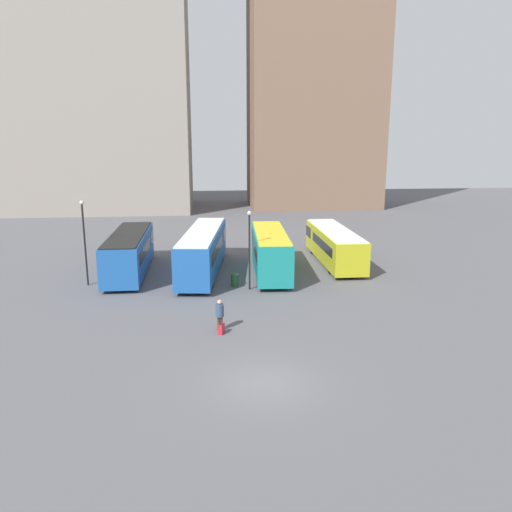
{
  "coord_description": "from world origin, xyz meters",
  "views": [
    {
      "loc": [
        -2.24,
        -18.95,
        9.93
      ],
      "look_at": [
        0.97,
        13.14,
        2.35
      ],
      "focal_mm": 35.0,
      "sensor_mm": 36.0,
      "label": 1
    }
  ],
  "objects_px": {
    "lamp_post_1": "(84,236)",
    "trash_bin": "(235,280)",
    "traveler": "(220,312)",
    "lamp_post_0": "(249,244)",
    "bus_1": "(203,249)",
    "suitcase": "(221,329)",
    "bus_0": "(129,252)",
    "bus_2": "(270,251)",
    "bus_3": "(334,244)"
  },
  "relations": [
    {
      "from": "trash_bin",
      "to": "lamp_post_1",
      "type": "bearing_deg",
      "value": 172.96
    },
    {
      "from": "bus_2",
      "to": "suitcase",
      "type": "distance_m",
      "value": 12.56
    },
    {
      "from": "bus_0",
      "to": "suitcase",
      "type": "xyz_separation_m",
      "value": [
        6.51,
        -12.9,
        -1.39
      ]
    },
    {
      "from": "lamp_post_0",
      "to": "traveler",
      "type": "bearing_deg",
      "value": -107.03
    },
    {
      "from": "suitcase",
      "to": "trash_bin",
      "type": "xyz_separation_m",
      "value": [
        1.2,
        8.62,
        0.15
      ]
    },
    {
      "from": "bus_1",
      "to": "suitcase",
      "type": "distance_m",
      "value": 12.64
    },
    {
      "from": "traveler",
      "to": "lamp_post_1",
      "type": "distance_m",
      "value": 13.17
    },
    {
      "from": "bus_3",
      "to": "lamp_post_0",
      "type": "distance_m",
      "value": 10.37
    },
    {
      "from": "bus_0",
      "to": "bus_2",
      "type": "distance_m",
      "value": 10.64
    },
    {
      "from": "bus_3",
      "to": "trash_bin",
      "type": "relative_size",
      "value": 13.05
    },
    {
      "from": "lamp_post_1",
      "to": "trash_bin",
      "type": "relative_size",
      "value": 6.95
    },
    {
      "from": "traveler",
      "to": "lamp_post_1",
      "type": "bearing_deg",
      "value": 65.2
    },
    {
      "from": "traveler",
      "to": "trash_bin",
      "type": "bearing_deg",
      "value": 12.77
    },
    {
      "from": "bus_0",
      "to": "traveler",
      "type": "relative_size",
      "value": 6.4
    },
    {
      "from": "bus_2",
      "to": "lamp_post_0",
      "type": "xyz_separation_m",
      "value": [
        -1.93,
        -4.05,
        1.43
      ]
    },
    {
      "from": "bus_0",
      "to": "bus_2",
      "type": "height_order",
      "value": "bus_2"
    },
    {
      "from": "bus_0",
      "to": "lamp_post_1",
      "type": "bearing_deg",
      "value": 140.25
    },
    {
      "from": "lamp_post_1",
      "to": "trash_bin",
      "type": "bearing_deg",
      "value": -7.04
    },
    {
      "from": "bus_3",
      "to": "suitcase",
      "type": "bearing_deg",
      "value": 147.0
    },
    {
      "from": "bus_2",
      "to": "lamp_post_0",
      "type": "height_order",
      "value": "lamp_post_0"
    },
    {
      "from": "bus_2",
      "to": "lamp_post_0",
      "type": "bearing_deg",
      "value": 157.57
    },
    {
      "from": "traveler",
      "to": "bus_3",
      "type": "bearing_deg",
      "value": -13.07
    },
    {
      "from": "lamp_post_0",
      "to": "lamp_post_1",
      "type": "height_order",
      "value": "lamp_post_1"
    },
    {
      "from": "lamp_post_1",
      "to": "lamp_post_0",
      "type": "bearing_deg",
      "value": -10.86
    },
    {
      "from": "bus_0",
      "to": "lamp_post_0",
      "type": "xyz_separation_m",
      "value": [
        8.66,
        -5.16,
        1.5
      ]
    },
    {
      "from": "bus_0",
      "to": "lamp_post_1",
      "type": "height_order",
      "value": "lamp_post_1"
    },
    {
      "from": "lamp_post_0",
      "to": "trash_bin",
      "type": "height_order",
      "value": "lamp_post_0"
    },
    {
      "from": "bus_0",
      "to": "lamp_post_1",
      "type": "distance_m",
      "value": 4.3
    },
    {
      "from": "lamp_post_1",
      "to": "suitcase",
      "type": "bearing_deg",
      "value": -47.72
    },
    {
      "from": "bus_0",
      "to": "bus_2",
      "type": "xyz_separation_m",
      "value": [
        10.58,
        -1.11,
        0.07
      ]
    },
    {
      "from": "bus_1",
      "to": "traveler",
      "type": "xyz_separation_m",
      "value": [
        0.89,
        -12.0,
        -0.78
      ]
    },
    {
      "from": "bus_1",
      "to": "traveler",
      "type": "distance_m",
      "value": 12.06
    },
    {
      "from": "suitcase",
      "to": "trash_bin",
      "type": "height_order",
      "value": "trash_bin"
    },
    {
      "from": "suitcase",
      "to": "bus_3",
      "type": "bearing_deg",
      "value": -11.94
    },
    {
      "from": "bus_3",
      "to": "suitcase",
      "type": "distance_m",
      "value": 17.62
    },
    {
      "from": "trash_bin",
      "to": "bus_2",
      "type": "bearing_deg",
      "value": 47.72
    },
    {
      "from": "bus_2",
      "to": "traveler",
      "type": "xyz_separation_m",
      "value": [
        -4.14,
        -11.28,
        -0.73
      ]
    },
    {
      "from": "bus_1",
      "to": "bus_3",
      "type": "bearing_deg",
      "value": -71.78
    },
    {
      "from": "lamp_post_1",
      "to": "bus_0",
      "type": "bearing_deg",
      "value": 50.65
    },
    {
      "from": "bus_2",
      "to": "suitcase",
      "type": "height_order",
      "value": "bus_2"
    },
    {
      "from": "traveler",
      "to": "bus_1",
      "type": "bearing_deg",
      "value": 25.87
    },
    {
      "from": "trash_bin",
      "to": "traveler",
      "type": "bearing_deg",
      "value": -98.84
    },
    {
      "from": "lamp_post_0",
      "to": "trash_bin",
      "type": "relative_size",
      "value": 6.29
    },
    {
      "from": "traveler",
      "to": "lamp_post_0",
      "type": "height_order",
      "value": "lamp_post_0"
    },
    {
      "from": "bus_3",
      "to": "lamp_post_1",
      "type": "height_order",
      "value": "lamp_post_1"
    },
    {
      "from": "bus_3",
      "to": "lamp_post_0",
      "type": "height_order",
      "value": "lamp_post_0"
    },
    {
      "from": "bus_2",
      "to": "suitcase",
      "type": "bearing_deg",
      "value": 163.97
    },
    {
      "from": "lamp_post_1",
      "to": "bus_3",
      "type": "bearing_deg",
      "value": 14.29
    },
    {
      "from": "bus_0",
      "to": "trash_bin",
      "type": "distance_m",
      "value": 8.9
    },
    {
      "from": "bus_0",
      "to": "lamp_post_1",
      "type": "relative_size",
      "value": 1.84
    }
  ]
}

